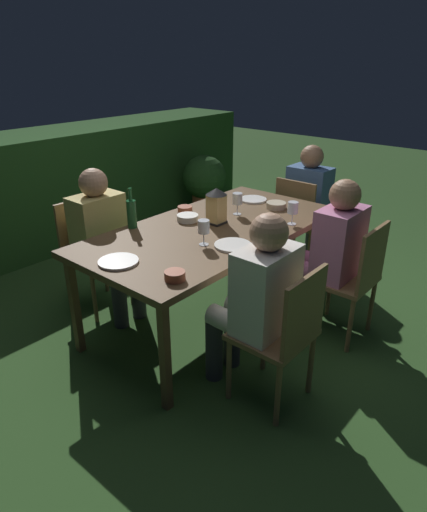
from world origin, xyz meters
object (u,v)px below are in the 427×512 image
Objects in this scene: plate_c at (233,245)px; plate_d at (268,227)px; chair_side_left_b at (353,276)px; person_in_cream at (256,296)px; chair_head_far at (300,219)px; bowl_salad at (188,218)px; plate_a at (253,199)px; bowl_dip at (276,205)px; dining_table at (214,234)px; person_in_mustard at (104,237)px; lantern_centerpiece at (216,204)px; wine_glass_b at (204,228)px; person_in_blue at (311,198)px; potted_plant_by_hedge at (204,182)px; person_in_pink at (330,249)px; chair_side_left_a at (284,331)px; wine_glass_c at (293,209)px; wine_glass_a at (237,200)px; bowl_bread at (175,275)px; chair_side_right_a at (91,249)px; plate_b at (118,262)px; bowl_olives at (185,209)px; green_bottle_on_table at (132,213)px.

plate_c is 0.42m from plate_d.
plate_c is (-0.63, 0.57, 0.28)m from chair_side_left_b.
person_in_cream is 1.84m from chair_head_far.
chair_side_left_b is 1.26m from bowl_salad.
chair_side_left_b is 5.43× the size of bowl_salad.
plate_a is 0.27m from bowl_dip.
dining_table is 0.83m from person_in_mustard.
chair_side_left_b is 1.09m from lantern_centerpiece.
chair_head_far is 5.15× the size of wine_glass_b.
person_in_blue reaches higher than dining_table.
potted_plant_by_hedge reaches higher than plate_c.
bowl_dip is at bearing -170.14° from chair_head_far.
person_in_pink reaches higher than wine_glass_b.
chair_side_left_a and chair_side_left_b have the same top height.
chair_side_left_b is 1.11m from wine_glass_b.
chair_side_left_a is 1.15m from lantern_centerpiece.
chair_head_far is 0.99m from wine_glass_c.
bowl_dip reaches higher than bowl_salad.
person_in_pink reaches higher than bowl_dip.
plate_a and plate_c have the same top height.
wine_glass_a reaches higher than bowl_bread.
person_in_blue is at bearing 11.26° from plate_c.
person_in_mustard reaches higher than bowl_dip.
plate_c is at bearing -77.90° from chair_side_right_a.
person_in_pink is at bearing -63.42° from bowl_salad.
chair_side_left_a is at bearing -90.00° from chair_side_right_a.
person_in_pink is at bearing -30.64° from plate_c.
chair_side_left_a is at bearing -110.72° from bowl_salad.
chair_head_far is 1.91m from chair_side_right_a.
chair_side_left_b is 0.90m from plate_c.
chair_side_left_a is 1.00× the size of chair_head_far.
plate_b is 1.12m from plate_d.
plate_b is at bearing 111.96° from chair_side_left_a.
bowl_olives and bowl_salad have the same top height.
bowl_olives is (0.11, 0.39, 0.07)m from dining_table.
person_in_pink is 0.75m from plate_c.
person_in_blue reaches higher than chair_head_far.
person_in_pink reaches higher than plate_c.
chair_side_left_a is 1.39m from green_bottle_on_table.
green_bottle_on_table is at bearing 126.02° from person_in_pink.
chair_side_left_b reaches higher than plate_c.
bowl_bread is (-0.39, -0.81, -0.08)m from green_bottle_on_table.
wine_glass_a reaches higher than bowl_salad.
person_in_mustard is (-0.90, 1.40, 0.00)m from person_in_pink.
green_bottle_on_table is 0.90m from bowl_bread.
dining_table is 12.42× the size of bowl_salad.
person_in_mustard is at bearing 144.13° from bowl_dip.
wine_glass_a is at bearing 18.34° from wine_glass_b.
bowl_salad reaches higher than plate_b.
green_bottle_on_table is 0.61m from wine_glass_b.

